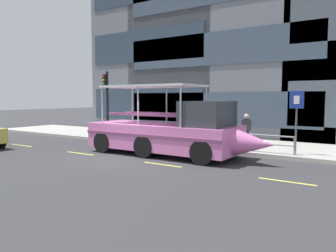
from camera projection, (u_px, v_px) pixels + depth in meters
ground_plane at (128, 156)px, 14.92m from camera, size 120.00×120.00×0.00m
sidewalk at (189, 141)px, 19.56m from camera, size 32.00×4.80×0.18m
curb_edge at (166, 146)px, 17.50m from camera, size 32.00×0.18×0.18m
lane_centreline at (118, 158)px, 14.36m from camera, size 25.80×0.12×0.01m
curb_guardrail at (186, 135)px, 17.16m from camera, size 11.07×0.09×0.81m
traffic_light_pole at (107, 98)px, 20.64m from camera, size 0.24×0.46×4.14m
parking_sign at (296, 111)px, 14.36m from camera, size 0.60×0.12×2.78m
duck_tour_boat at (172, 132)px, 15.02m from camera, size 9.01×2.67×3.26m
pedestrian_near_bow at (246, 127)px, 16.49m from camera, size 0.46×0.27×1.68m
pedestrian_mid_left at (199, 126)px, 17.63m from camera, size 0.29×0.41×1.58m
pedestrian_mid_right at (183, 125)px, 18.83m from camera, size 0.22×0.45×1.57m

